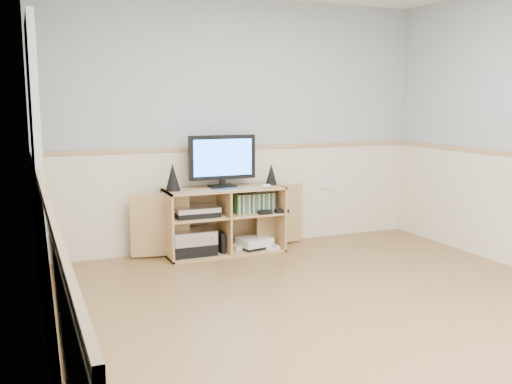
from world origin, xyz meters
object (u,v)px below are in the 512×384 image
media_cabinet (223,219)px  monitor (222,159)px  keyboard (229,189)px  game_consoles (253,243)px

media_cabinet → monitor: 0.60m
keyboard → monitor: bearing=78.6°
media_cabinet → game_consoles: (0.30, -0.07, -0.26)m
keyboard → game_consoles: size_ratio=0.66×
monitor → game_consoles: size_ratio=1.46×
monitor → keyboard: (0.00, -0.19, -0.27)m
media_cabinet → game_consoles: 0.40m
monitor → game_consoles: monitor is taller
game_consoles → monitor: bearing=168.5°
keyboard → game_consoles: keyboard is taller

